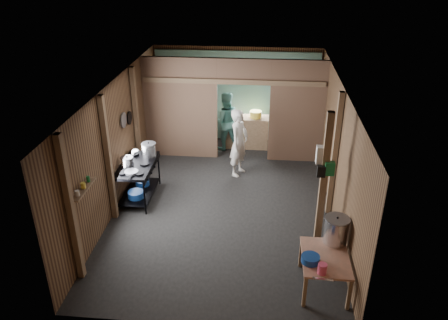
# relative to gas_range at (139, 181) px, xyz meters

# --- Properties ---
(floor) EXTENTS (4.50, 7.00, 0.00)m
(floor) POSITION_rel_gas_range_xyz_m (1.88, 0.02, -0.41)
(floor) COLOR black
(floor) RESTS_ON ground
(ceiling) EXTENTS (4.50, 7.00, 0.00)m
(ceiling) POSITION_rel_gas_range_xyz_m (1.88, 0.02, 2.19)
(ceiling) COLOR #48413C
(ceiling) RESTS_ON ground
(wall_back) EXTENTS (4.50, 0.00, 2.60)m
(wall_back) POSITION_rel_gas_range_xyz_m (1.88, 3.52, 0.89)
(wall_back) COLOR brown
(wall_back) RESTS_ON ground
(wall_front) EXTENTS (4.50, 0.00, 2.60)m
(wall_front) POSITION_rel_gas_range_xyz_m (1.88, -3.48, 0.89)
(wall_front) COLOR brown
(wall_front) RESTS_ON ground
(wall_left) EXTENTS (0.00, 7.00, 2.60)m
(wall_left) POSITION_rel_gas_range_xyz_m (-0.37, 0.02, 0.89)
(wall_left) COLOR brown
(wall_left) RESTS_ON ground
(wall_right) EXTENTS (0.00, 7.00, 2.60)m
(wall_right) POSITION_rel_gas_range_xyz_m (4.13, 0.02, 0.89)
(wall_right) COLOR brown
(wall_right) RESTS_ON ground
(partition_left) EXTENTS (1.85, 0.10, 2.60)m
(partition_left) POSITION_rel_gas_range_xyz_m (0.55, 2.22, 0.89)
(partition_left) COLOR brown
(partition_left) RESTS_ON floor
(partition_right) EXTENTS (1.35, 0.10, 2.60)m
(partition_right) POSITION_rel_gas_range_xyz_m (3.46, 2.22, 0.89)
(partition_right) COLOR brown
(partition_right) RESTS_ON floor
(partition_header) EXTENTS (1.30, 0.10, 0.60)m
(partition_header) POSITION_rel_gas_range_xyz_m (2.13, 2.22, 1.89)
(partition_header) COLOR brown
(partition_header) RESTS_ON wall_back
(turquoise_panel) EXTENTS (4.40, 0.06, 2.50)m
(turquoise_panel) POSITION_rel_gas_range_xyz_m (1.88, 3.46, 0.84)
(turquoise_panel) COLOR #609999
(turquoise_panel) RESTS_ON wall_back
(back_counter) EXTENTS (1.20, 0.50, 0.85)m
(back_counter) POSITION_rel_gas_range_xyz_m (2.18, 2.97, 0.01)
(back_counter) COLOR #82644A
(back_counter) RESTS_ON floor
(wall_clock) EXTENTS (0.20, 0.03, 0.20)m
(wall_clock) POSITION_rel_gas_range_xyz_m (2.13, 3.42, 1.49)
(wall_clock) COLOR silver
(wall_clock) RESTS_ON wall_back
(post_left_a) EXTENTS (0.10, 0.12, 2.60)m
(post_left_a) POSITION_rel_gas_range_xyz_m (-0.30, -2.58, 0.89)
(post_left_a) COLOR #82644A
(post_left_a) RESTS_ON floor
(post_left_b) EXTENTS (0.10, 0.12, 2.60)m
(post_left_b) POSITION_rel_gas_range_xyz_m (-0.30, -0.78, 0.89)
(post_left_b) COLOR #82644A
(post_left_b) RESTS_ON floor
(post_left_c) EXTENTS (0.10, 0.12, 2.60)m
(post_left_c) POSITION_rel_gas_range_xyz_m (-0.30, 1.22, 0.89)
(post_left_c) COLOR #82644A
(post_left_c) RESTS_ON floor
(post_right) EXTENTS (0.10, 0.12, 2.60)m
(post_right) POSITION_rel_gas_range_xyz_m (4.06, -0.18, 0.89)
(post_right) COLOR #82644A
(post_right) RESTS_ON floor
(post_free) EXTENTS (0.12, 0.12, 2.60)m
(post_free) POSITION_rel_gas_range_xyz_m (3.73, -1.28, 0.89)
(post_free) COLOR #82644A
(post_free) RESTS_ON floor
(cross_beam) EXTENTS (4.40, 0.12, 0.12)m
(cross_beam) POSITION_rel_gas_range_xyz_m (1.88, 2.17, 1.64)
(cross_beam) COLOR #82644A
(cross_beam) RESTS_ON wall_left
(pan_lid_big) EXTENTS (0.03, 0.34, 0.34)m
(pan_lid_big) POSITION_rel_gas_range_xyz_m (-0.33, 0.42, 1.24)
(pan_lid_big) COLOR slate
(pan_lid_big) RESTS_ON wall_left
(pan_lid_small) EXTENTS (0.03, 0.30, 0.30)m
(pan_lid_small) POSITION_rel_gas_range_xyz_m (-0.33, 0.82, 1.14)
(pan_lid_small) COLOR black
(pan_lid_small) RESTS_ON wall_left
(wall_shelf) EXTENTS (0.14, 0.80, 0.03)m
(wall_shelf) POSITION_rel_gas_range_xyz_m (-0.27, -2.08, 0.99)
(wall_shelf) COLOR #82644A
(wall_shelf) RESTS_ON wall_left
(jar_white) EXTENTS (0.07, 0.07, 0.10)m
(jar_white) POSITION_rel_gas_range_xyz_m (-0.27, -2.33, 1.05)
(jar_white) COLOR silver
(jar_white) RESTS_ON wall_shelf
(jar_yellow) EXTENTS (0.08, 0.08, 0.10)m
(jar_yellow) POSITION_rel_gas_range_xyz_m (-0.27, -2.08, 1.05)
(jar_yellow) COLOR yellow
(jar_yellow) RESTS_ON wall_shelf
(jar_green) EXTENTS (0.06, 0.06, 0.10)m
(jar_green) POSITION_rel_gas_range_xyz_m (-0.27, -1.86, 1.05)
(jar_green) COLOR #156933
(jar_green) RESTS_ON wall_shelf
(bag_white) EXTENTS (0.22, 0.15, 0.32)m
(bag_white) POSITION_rel_gas_range_xyz_m (3.68, -1.20, 1.37)
(bag_white) COLOR silver
(bag_white) RESTS_ON post_free
(bag_green) EXTENTS (0.16, 0.12, 0.24)m
(bag_green) POSITION_rel_gas_range_xyz_m (3.80, -1.34, 1.19)
(bag_green) COLOR #156933
(bag_green) RESTS_ON post_free
(bag_black) EXTENTS (0.14, 0.10, 0.20)m
(bag_black) POSITION_rel_gas_range_xyz_m (3.66, -1.36, 1.14)
(bag_black) COLOR black
(bag_black) RESTS_ON post_free
(gas_range) EXTENTS (0.72, 1.40, 0.82)m
(gas_range) POSITION_rel_gas_range_xyz_m (0.00, 0.00, 0.00)
(gas_range) COLOR black
(gas_range) RESTS_ON floor
(prep_table) EXTENTS (0.74, 1.02, 0.60)m
(prep_table) POSITION_rel_gas_range_xyz_m (3.71, -2.46, -0.11)
(prep_table) COLOR #B6755A
(prep_table) RESTS_ON floor
(stove_pot_large) EXTENTS (0.41, 0.41, 0.32)m
(stove_pot_large) POSITION_rel_gas_range_xyz_m (0.17, 0.42, 0.55)
(stove_pot_large) COLOR silver
(stove_pot_large) RESTS_ON gas_range
(stove_pot_med) EXTENTS (0.30, 0.30, 0.22)m
(stove_pot_med) POSITION_rel_gas_range_xyz_m (-0.17, -0.10, 0.50)
(stove_pot_med) COLOR silver
(stove_pot_med) RESTS_ON gas_range
(stove_saucepan) EXTENTS (0.21, 0.21, 0.10)m
(stove_saucepan) POSITION_rel_gas_range_xyz_m (-0.17, 0.45, 0.46)
(stove_saucepan) COLOR silver
(stove_saucepan) RESTS_ON gas_range
(frying_pan) EXTENTS (0.36, 0.54, 0.07)m
(frying_pan) POSITION_rel_gas_range_xyz_m (0.00, -0.41, 0.44)
(frying_pan) COLOR slate
(frying_pan) RESTS_ON gas_range
(blue_tub_front) EXTENTS (0.34, 0.34, 0.14)m
(blue_tub_front) POSITION_rel_gas_range_xyz_m (0.00, -0.26, -0.18)
(blue_tub_front) COLOR navy
(blue_tub_front) RESTS_ON gas_range
(blue_tub_back) EXTENTS (0.30, 0.30, 0.12)m
(blue_tub_back) POSITION_rel_gas_range_xyz_m (0.00, 0.27, -0.19)
(blue_tub_back) COLOR navy
(blue_tub_back) RESTS_ON gas_range
(stock_pot) EXTENTS (0.50, 0.50, 0.48)m
(stock_pot) POSITION_rel_gas_range_xyz_m (3.90, -2.05, 0.41)
(stock_pot) COLOR silver
(stock_pot) RESTS_ON prep_table
(wash_basin) EXTENTS (0.32, 0.32, 0.11)m
(wash_basin) POSITION_rel_gas_range_xyz_m (3.46, -2.61, 0.24)
(wash_basin) COLOR navy
(wash_basin) RESTS_ON prep_table
(pink_bucket) EXTENTS (0.15, 0.15, 0.17)m
(pink_bucket) POSITION_rel_gas_range_xyz_m (3.61, -2.86, 0.27)
(pink_bucket) COLOR #CB4062
(pink_bucket) RESTS_ON prep_table
(knife) EXTENTS (0.30, 0.07, 0.01)m
(knife) POSITION_rel_gas_range_xyz_m (3.61, -3.00, 0.19)
(knife) COLOR silver
(knife) RESTS_ON prep_table
(yellow_tub) EXTENTS (0.32, 0.32, 0.18)m
(yellow_tub) POSITION_rel_gas_range_xyz_m (2.43, 2.97, 0.53)
(yellow_tub) COLOR yellow
(yellow_tub) RESTS_ON back_counter
(red_cup) EXTENTS (0.12, 0.12, 0.14)m
(red_cup) POSITION_rel_gas_range_xyz_m (1.85, 2.97, 0.51)
(red_cup) COLOR maroon
(red_cup) RESTS_ON back_counter
(cook) EXTENTS (0.60, 0.70, 1.64)m
(cook) POSITION_rel_gas_range_xyz_m (2.09, 1.34, 0.41)
(cook) COLOR silver
(cook) RESTS_ON floor
(worker_back) EXTENTS (0.90, 0.78, 1.58)m
(worker_back) POSITION_rel_gas_range_xyz_m (1.63, 2.76, 0.38)
(worker_back) COLOR teal
(worker_back) RESTS_ON floor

